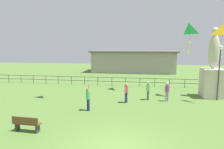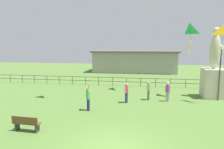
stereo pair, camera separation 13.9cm
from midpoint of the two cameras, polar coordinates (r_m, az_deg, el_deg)
ground_plane at (r=9.81m, az=0.89°, el=-19.53°), size 80.00×80.00×0.00m
statue_monument at (r=19.92m, az=26.26°, el=-0.30°), size 1.73×1.73×6.01m
lamppost at (r=18.87m, az=27.90°, el=3.39°), size 0.36×0.36×4.54m
park_bench at (r=12.08m, az=-22.24°, el=-12.27°), size 1.52×0.50×0.85m
person_0 at (r=14.53m, az=-6.30°, el=-6.16°), size 0.38×0.49×1.93m
person_1 at (r=16.38m, az=4.24°, el=-4.67°), size 0.29×0.44×1.59m
person_3 at (r=17.45m, az=10.24°, el=-4.08°), size 0.28×0.45×1.54m
person_5 at (r=17.33m, az=15.28°, el=-4.25°), size 0.46×0.29×1.58m
kite_5 at (r=18.75m, az=20.65°, el=11.41°), size 1.00×1.12×2.58m
waterfront_railing at (r=22.99m, az=4.82°, el=-1.66°), size 36.01×0.06×0.95m
pavilion_building at (r=34.74m, az=6.33°, el=3.60°), size 13.94×5.12×3.54m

